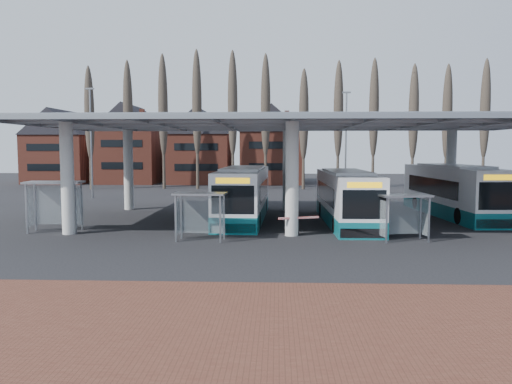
{
  "coord_description": "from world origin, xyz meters",
  "views": [
    {
      "loc": [
        -0.79,
        -23.68,
        4.57
      ],
      "look_at": [
        -2.08,
        7.0,
        1.92
      ],
      "focal_mm": 35.0,
      "sensor_mm": 36.0,
      "label": 1
    }
  ],
  "objects_px": {
    "shelter_2": "(403,207)",
    "bus_2": "(346,198)",
    "shelter_1": "(201,206)",
    "bus_3": "(452,192)",
    "shelter_0": "(55,195)",
    "bus_1": "(244,195)"
  },
  "relations": [
    {
      "from": "shelter_2",
      "to": "bus_2",
      "type": "bearing_deg",
      "value": 100.43
    },
    {
      "from": "bus_2",
      "to": "shelter_1",
      "type": "bearing_deg",
      "value": -143.29
    },
    {
      "from": "shelter_2",
      "to": "bus_3",
      "type": "bearing_deg",
      "value": 51.08
    },
    {
      "from": "shelter_1",
      "to": "shelter_2",
      "type": "height_order",
      "value": "shelter_1"
    },
    {
      "from": "shelter_0",
      "to": "shelter_1",
      "type": "relative_size",
      "value": 1.17
    },
    {
      "from": "shelter_0",
      "to": "shelter_2",
      "type": "relative_size",
      "value": 1.18
    },
    {
      "from": "bus_2",
      "to": "shelter_0",
      "type": "relative_size",
      "value": 3.76
    },
    {
      "from": "bus_3",
      "to": "shelter_1",
      "type": "bearing_deg",
      "value": -151.34
    },
    {
      "from": "bus_1",
      "to": "shelter_2",
      "type": "bearing_deg",
      "value": -39.64
    },
    {
      "from": "shelter_1",
      "to": "shelter_0",
      "type": "bearing_deg",
      "value": 168.93
    },
    {
      "from": "bus_3",
      "to": "shelter_1",
      "type": "height_order",
      "value": "bus_3"
    },
    {
      "from": "shelter_0",
      "to": "shelter_2",
      "type": "bearing_deg",
      "value": -11.32
    },
    {
      "from": "shelter_1",
      "to": "bus_1",
      "type": "bearing_deg",
      "value": 82.24
    },
    {
      "from": "bus_1",
      "to": "bus_3",
      "type": "height_order",
      "value": "bus_3"
    },
    {
      "from": "bus_1",
      "to": "bus_2",
      "type": "distance_m",
      "value": 6.6
    },
    {
      "from": "bus_1",
      "to": "shelter_0",
      "type": "bearing_deg",
      "value": -150.29
    },
    {
      "from": "bus_2",
      "to": "shelter_2",
      "type": "xyz_separation_m",
      "value": [
        2.02,
        -5.95,
        0.15
      ]
    },
    {
      "from": "bus_1",
      "to": "shelter_1",
      "type": "xyz_separation_m",
      "value": [
        -1.66,
        -7.72,
        0.14
      ]
    },
    {
      "from": "bus_1",
      "to": "shelter_0",
      "type": "xyz_separation_m",
      "value": [
        -10.12,
        -5.38,
        0.43
      ]
    },
    {
      "from": "bus_3",
      "to": "shelter_0",
      "type": "xyz_separation_m",
      "value": [
        -24.36,
        -7.72,
        0.38
      ]
    },
    {
      "from": "bus_2",
      "to": "shelter_0",
      "type": "bearing_deg",
      "value": -167.65
    },
    {
      "from": "bus_1",
      "to": "bus_3",
      "type": "relative_size",
      "value": 0.97
    }
  ]
}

